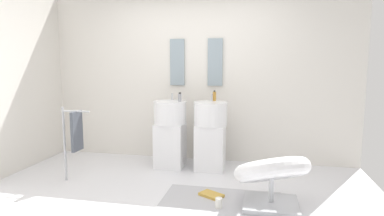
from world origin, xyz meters
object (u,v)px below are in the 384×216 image
object	(u,v)px
pedestal_sink_left	(170,132)
coffee_mug	(219,203)
towel_rack	(75,133)
soap_bottle_white	(180,97)
magazine_ochre	(211,195)
pedestal_sink_right	(210,134)
soap_bottle_amber	(214,96)
lounge_chair	(272,175)
soap_bottle_grey	(180,97)

from	to	relation	value
pedestal_sink_left	coffee_mug	world-z (taller)	pedestal_sink_left
towel_rack	soap_bottle_white	xyz separation A→B (m)	(1.16, 0.82, 0.39)
pedestal_sink_left	coffee_mug	xyz separation A→B (m)	(0.86, -1.25, -0.45)
coffee_mug	magazine_ochre	bearing A→B (deg)	113.04
pedestal_sink_right	towel_rack	distance (m)	1.80
towel_rack	soap_bottle_amber	distance (m)	1.94
towel_rack	soap_bottle_amber	xyz separation A→B (m)	(1.63, 0.98, 0.40)
soap_bottle_amber	lounge_chair	bearing A→B (deg)	-58.80
pedestal_sink_left	pedestal_sink_right	size ratio (longest dim) A/B	1.00
pedestal_sink_left	towel_rack	bearing A→B (deg)	-141.11
magazine_ochre	soap_bottle_white	bearing A→B (deg)	151.93
pedestal_sink_left	pedestal_sink_right	xyz separation A→B (m)	(0.58, 0.00, 0.00)
lounge_chair	soap_bottle_grey	xyz separation A→B (m)	(-1.24, 1.08, 0.67)
pedestal_sink_right	coffee_mug	size ratio (longest dim) A/B	10.03
pedestal_sink_right	magazine_ochre	distance (m)	1.10
soap_bottle_white	pedestal_sink_right	bearing A→B (deg)	-0.17
pedestal_sink_left	soap_bottle_grey	distance (m)	0.53
magazine_ochre	soap_bottle_amber	size ratio (longest dim) A/B	1.71
soap_bottle_amber	pedestal_sink_left	bearing A→B (deg)	-164.76
towel_rack	soap_bottle_amber	bearing A→B (deg)	31.17
magazine_ochre	coffee_mug	size ratio (longest dim) A/B	2.42
towel_rack	magazine_ochre	xyz separation A→B (m)	(1.75, -0.16, -0.60)
magazine_ochre	soap_bottle_amber	distance (m)	1.52
pedestal_sink_right	lounge_chair	world-z (taller)	pedestal_sink_right
coffee_mug	lounge_chair	bearing A→B (deg)	15.34
pedestal_sink_left	soap_bottle_amber	bearing A→B (deg)	15.24
magazine_ochre	soap_bottle_grey	size ratio (longest dim) A/B	1.98
magazine_ochre	soap_bottle_grey	distance (m)	1.50
pedestal_sink_left	pedestal_sink_right	distance (m)	0.58
towel_rack	coffee_mug	bearing A→B (deg)	-13.11
magazine_ochre	coffee_mug	world-z (taller)	coffee_mug
lounge_chair	magazine_ochre	world-z (taller)	lounge_chair
soap_bottle_amber	soap_bottle_grey	size ratio (longest dim) A/B	1.16
pedestal_sink_left	soap_bottle_white	world-z (taller)	soap_bottle_white
lounge_chair	soap_bottle_amber	xyz separation A→B (m)	(-0.77, 1.28, 0.68)
pedestal_sink_left	soap_bottle_white	size ratio (longest dim) A/B	8.36
pedestal_sink_right	towel_rack	world-z (taller)	pedestal_sink_right
pedestal_sink_right	magazine_ochre	world-z (taller)	pedestal_sink_right
coffee_mug	soap_bottle_amber	distance (m)	1.73
towel_rack	pedestal_sink_right	bearing A→B (deg)	27.09
coffee_mug	soap_bottle_grey	world-z (taller)	soap_bottle_grey
soap_bottle_white	soap_bottle_amber	world-z (taller)	soap_bottle_amber
soap_bottle_white	pedestal_sink_left	bearing A→B (deg)	-179.51
soap_bottle_grey	soap_bottle_amber	bearing A→B (deg)	22.40
lounge_chair	towel_rack	xyz separation A→B (m)	(-2.40, 0.29, 0.28)
towel_rack	soap_bottle_amber	world-z (taller)	soap_bottle_amber
towel_rack	soap_bottle_grey	xyz separation A→B (m)	(1.16, 0.79, 0.39)
soap_bottle_amber	magazine_ochre	bearing A→B (deg)	-83.56
pedestal_sink_right	magazine_ochre	xyz separation A→B (m)	(0.16, -0.97, -0.49)
pedestal_sink_right	soap_bottle_grey	distance (m)	0.67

